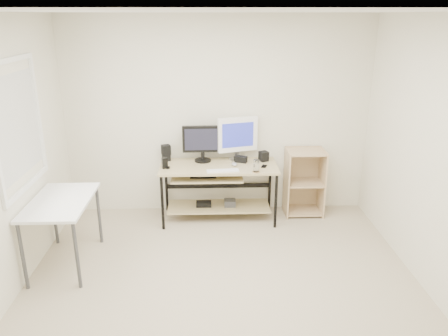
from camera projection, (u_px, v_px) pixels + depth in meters
room at (207, 164)px, 3.88m from camera, size 4.01×4.01×2.62m
desk at (217, 181)px, 5.66m from camera, size 1.50×0.65×0.75m
side_table at (61, 207)px, 4.57m from camera, size 0.60×1.00×0.75m
shelf_unit at (304, 181)px, 5.88m from camera, size 0.50×0.40×0.90m
black_monitor at (203, 141)px, 5.66m from camera, size 0.52×0.22×0.48m
white_imac at (238, 136)px, 5.69m from camera, size 0.53×0.20×0.57m
keyboard at (223, 171)px, 5.38m from camera, size 0.41×0.15×0.01m
mouse at (234, 164)px, 5.57m from camera, size 0.09×0.12×0.04m
center_speaker at (241, 159)px, 5.69m from camera, size 0.18×0.13×0.08m
speaker_left at (166, 153)px, 5.74m from camera, size 0.14×0.14×0.21m
speaker_right at (264, 156)px, 5.74m from camera, size 0.14×0.14×0.13m
audio_controller at (165, 163)px, 5.45m from camera, size 0.08×0.07×0.14m
volume_puck at (168, 168)px, 5.47m from camera, size 0.06×0.06×0.02m
smartphone at (264, 166)px, 5.54m from camera, size 0.09×0.12×0.01m
coaster at (256, 172)px, 5.35m from camera, size 0.12×0.12×0.01m
drinking_glass at (256, 166)px, 5.33m from camera, size 0.09×0.09×0.15m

